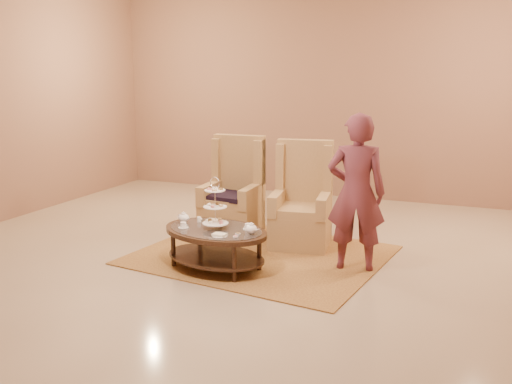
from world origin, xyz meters
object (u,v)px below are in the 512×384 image
at_px(tea_table, 216,236).
at_px(armchair_left, 234,201).
at_px(person, 356,193).
at_px(armchair_right, 302,210).

relative_size(tea_table, armchair_left, 1.08).
height_order(tea_table, person, person).
distance_m(armchair_left, person, 2.02).
bearing_deg(armchair_right, armchair_left, 162.77).
xyz_separation_m(armchair_right, person, (0.81, -0.67, 0.42)).
height_order(armchair_right, person, person).
relative_size(armchair_left, armchair_right, 1.00).
relative_size(tea_table, person, 0.81).
height_order(tea_table, armchair_right, armchair_right).
relative_size(tea_table, armchair_right, 1.08).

